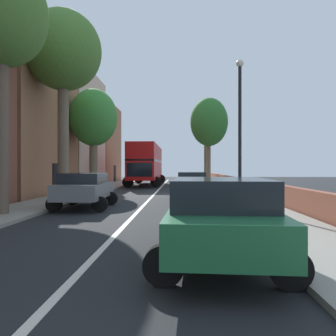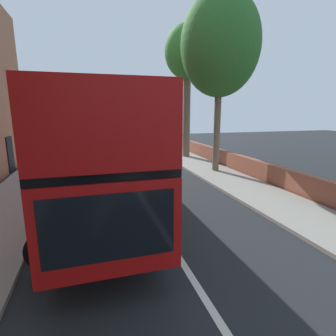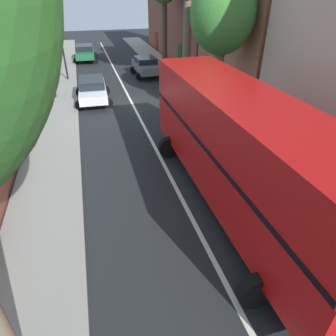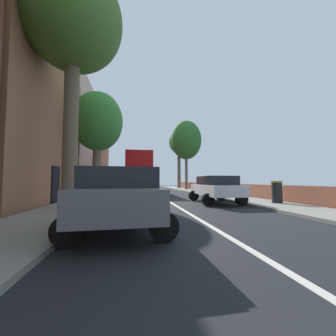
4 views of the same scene
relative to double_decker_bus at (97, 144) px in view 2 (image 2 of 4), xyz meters
The scene contains 3 objects.
double_decker_bus is the anchor object (origin of this frame).
street_tree_right_1 12.48m from the double_decker_bus, 52.72° to the left, with size 3.32×3.32×9.55m.
street_tree_right_3 9.07m from the double_decker_bus, 29.44° to the left, with size 4.27×4.27×9.66m.
Camera 2 is at (-1.93, 2.03, 3.52)m, focal length 27.91 mm.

